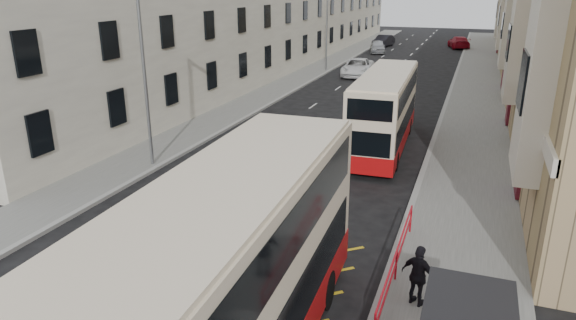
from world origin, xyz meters
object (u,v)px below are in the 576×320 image
at_px(double_decker_rear, 385,111).
at_px(car_dark, 383,41).
at_px(street_lamp_far, 327,24).
at_px(pedestrian_far, 419,276).
at_px(street_lamp_near, 145,71).
at_px(white_van, 358,67).
at_px(car_red, 459,42).
at_px(car_silver, 378,47).
at_px(double_decker_front, 219,300).

relative_size(double_decker_rear, car_dark, 2.14).
bearing_deg(street_lamp_far, pedestrian_far, -70.32).
bearing_deg(street_lamp_near, pedestrian_far, -28.66).
xyz_separation_m(white_van, car_red, (7.95, 26.15, -0.02)).
bearing_deg(pedestrian_far, car_dark, -54.89).
height_order(white_van, car_silver, white_van).
relative_size(street_lamp_near, white_van, 1.38).
height_order(double_decker_front, pedestrian_far, double_decker_front).
bearing_deg(car_red, car_dark, -3.13).
bearing_deg(pedestrian_far, car_silver, -54.02).
height_order(street_lamp_near, street_lamp_far, same).
height_order(pedestrian_far, white_van, pedestrian_far).
bearing_deg(car_dark, double_decker_rear, -68.92).
bearing_deg(street_lamp_far, double_decker_rear, -67.06).
relative_size(double_decker_rear, pedestrian_far, 5.89).
bearing_deg(pedestrian_far, white_van, -50.61).
bearing_deg(street_lamp_near, car_red, 78.12).
bearing_deg(street_lamp_far, car_red, 64.99).
height_order(double_decker_front, car_dark, double_decker_front).
bearing_deg(street_lamp_far, white_van, -23.24).
distance_m(street_lamp_near, car_red, 55.96).
height_order(street_lamp_far, car_red, street_lamp_far).
xyz_separation_m(double_decker_rear, white_van, (-6.34, 21.83, -1.27)).
bearing_deg(double_decker_rear, white_van, 104.02).
distance_m(street_lamp_near, car_dark, 53.04).
relative_size(street_lamp_far, double_decker_front, 0.66).
relative_size(street_lamp_near, car_red, 1.47).
xyz_separation_m(pedestrian_far, car_silver, (-11.26, 53.35, -0.24)).
relative_size(white_van, car_red, 1.07).
bearing_deg(car_silver, street_lamp_near, -104.91).
bearing_deg(double_decker_front, white_van, 96.91).
xyz_separation_m(double_decker_rear, car_red, (1.61, 47.98, -1.28)).
bearing_deg(double_decker_rear, pedestrian_far, -78.27).
height_order(double_decker_rear, white_van, double_decker_rear).
xyz_separation_m(street_lamp_near, street_lamp_far, (0.00, 30.00, 0.00)).
xyz_separation_m(car_silver, car_dark, (-0.48, 6.81, 0.01)).
relative_size(car_silver, car_dark, 0.96).
xyz_separation_m(double_decker_front, car_red, (1.61, 66.60, -1.67)).
bearing_deg(car_dark, car_red, 20.97).
bearing_deg(car_dark, white_van, -74.53).
bearing_deg(car_red, car_silver, 29.13).
relative_size(street_lamp_near, car_silver, 1.74).
relative_size(double_decker_rear, white_van, 1.77).
distance_m(car_silver, car_dark, 6.83).
bearing_deg(pedestrian_far, street_lamp_near, -4.60).
relative_size(pedestrian_far, car_dark, 0.36).
xyz_separation_m(white_van, car_dark, (-1.94, 24.40, -0.01)).
relative_size(pedestrian_far, car_silver, 0.38).
bearing_deg(street_lamp_near, double_decker_rear, 33.93).
bearing_deg(street_lamp_near, white_van, 82.92).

